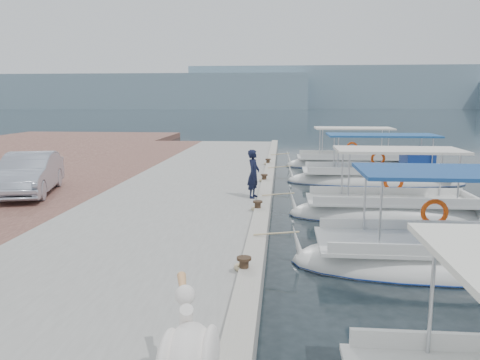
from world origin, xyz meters
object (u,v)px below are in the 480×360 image
at_px(fishing_caique_c, 390,214).
at_px(parked_car, 29,174).
at_px(fishing_caique_b, 435,262).
at_px(fishing_caique_d, 378,179).
at_px(pelican, 189,354).
at_px(fisherman, 254,174).
at_px(fishing_caique_e, 349,165).

bearing_deg(fishing_caique_c, parked_car, 178.83).
height_order(fishing_caique_b, fishing_caique_c, same).
xyz_separation_m(fishing_caique_b, parked_car, (-12.25, 4.83, 1.09)).
height_order(fishing_caique_d, pelican, fishing_caique_d).
bearing_deg(fishing_caique_c, pelican, -112.70).
xyz_separation_m(fisherman, parked_car, (-7.82, -0.09, -0.09)).
bearing_deg(fishing_caique_b, fishing_caique_c, 89.90).
bearing_deg(pelican, fishing_caique_c, 67.30).
xyz_separation_m(fishing_caique_b, fishing_caique_e, (0.30, 16.14, -0.00)).
height_order(fishing_caique_e, fisherman, fishing_caique_e).
relative_size(fishing_caique_d, pelican, 5.03).
relative_size(fishing_caique_b, fishing_caique_d, 0.81).
distance_m(fishing_caique_b, parked_car, 13.21).
distance_m(fishing_caique_b, fishing_caique_d, 10.98).
bearing_deg(fishing_caique_e, parked_car, -137.96).
relative_size(fishing_caique_b, parked_car, 1.49).
bearing_deg(fishing_caique_c, fishing_caique_b, -90.10).
bearing_deg(pelican, parked_car, 125.61).
xyz_separation_m(fishing_caique_c, parked_car, (-12.26, 0.25, 1.09)).
xyz_separation_m(fishing_caique_b, fishing_caique_c, (0.01, 4.58, 0.00)).
bearing_deg(fishing_caique_b, pelican, -126.22).
relative_size(fishing_caique_e, fisherman, 4.37).
relative_size(pelican, fisherman, 0.98).
distance_m(fishing_caique_c, fishing_caique_d, 6.43).
distance_m(fishing_caique_d, pelican, 17.85).
xyz_separation_m(fishing_caique_c, pelican, (-4.45, -10.65, 1.01)).
relative_size(fishing_caique_d, fishing_caique_e, 1.13).
bearing_deg(fishing_caique_e, fisherman, -112.86).
distance_m(pelican, parked_car, 13.41).
xyz_separation_m(fishing_caique_b, pelican, (-4.45, -6.07, 1.01)).
bearing_deg(parked_car, fishing_caique_b, -36.68).
xyz_separation_m(fishing_caique_d, parked_car, (-13.12, -6.12, 1.04)).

